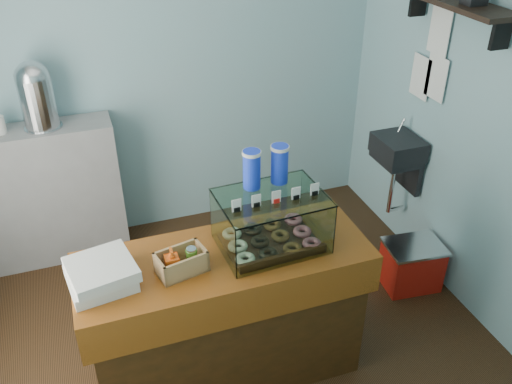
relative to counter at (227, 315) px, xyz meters
name	(u,v)px	position (x,y,z in m)	size (l,w,h in m)	color
ground	(218,340)	(0.00, 0.25, -0.46)	(3.50, 3.50, 0.00)	black
room_shell	(210,97)	(0.03, 0.26, 1.25)	(3.54, 3.04, 2.82)	#85B8C2
counter	(227,315)	(0.00, 0.00, 0.00)	(1.60, 0.60, 0.90)	#46240D
back_shelf	(53,194)	(-0.90, 1.57, 0.09)	(1.00, 0.32, 1.10)	gray
display_case	(270,215)	(0.27, 0.04, 0.62)	(0.59, 0.44, 0.53)	black
condiment_crate	(180,262)	(-0.25, -0.05, 0.50)	(0.28, 0.20, 0.17)	tan
pastry_boxes	(101,274)	(-0.64, -0.01, 0.50)	(0.37, 0.37, 0.12)	silver
coffee_urn	(36,94)	(-0.86, 1.57, 0.90)	(0.26, 0.26, 0.48)	silver
red_cooler	(411,265)	(1.50, 0.32, -0.28)	(0.44, 0.35, 0.36)	red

